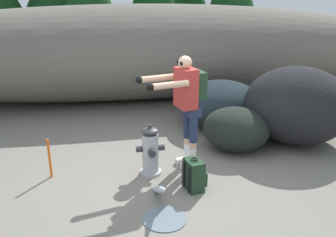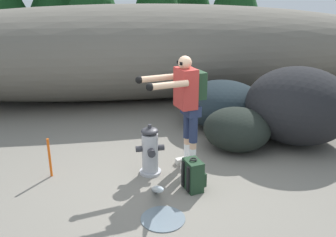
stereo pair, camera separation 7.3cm
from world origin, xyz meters
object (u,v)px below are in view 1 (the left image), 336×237
boulder_small (236,129)px  fire_hydrant (150,151)px  boulder_outlier (288,112)px  boulder_large (297,105)px  survey_stake (50,158)px  spare_backpack (194,175)px  boulder_mid (221,104)px  utility_worker (186,98)px

boulder_small → fire_hydrant: bearing=-158.3°
fire_hydrant → boulder_outlier: 3.51m
fire_hydrant → boulder_large: 2.87m
boulder_outlier → survey_stake: survey_stake is taller
spare_backpack → boulder_large: size_ratio=0.25×
spare_backpack → boulder_small: 1.60m
boulder_small → survey_stake: size_ratio=1.91×
spare_backpack → boulder_mid: boulder_mid is taller
boulder_large → boulder_mid: 1.49m
fire_hydrant → boulder_mid: (1.67, 1.79, 0.10)m
boulder_large → boulder_outlier: 1.05m
boulder_small → spare_backpack: bearing=-131.0°
utility_worker → survey_stake: size_ratio=2.90×
utility_worker → boulder_mid: (1.11, 1.65, -0.65)m
utility_worker → boulder_outlier: bearing=-162.4°
fire_hydrant → boulder_large: bearing=15.9°
fire_hydrant → boulder_large: size_ratio=0.42×
utility_worker → boulder_small: 1.33m
spare_backpack → boulder_large: bearing=18.9°
boulder_mid → boulder_outlier: (1.42, -0.13, -0.23)m
survey_stake → boulder_small: bearing=8.8°
boulder_large → boulder_small: boulder_large is taller
fire_hydrant → utility_worker: 0.95m
spare_backpack → boulder_large: boulder_large is taller
fire_hydrant → spare_backpack: size_ratio=1.66×
boulder_mid → boulder_small: 1.17m
fire_hydrant → boulder_small: 1.69m
boulder_large → boulder_mid: (-1.07, 1.01, -0.22)m
boulder_outlier → survey_stake: size_ratio=1.05×
spare_backpack → boulder_large: (2.22, 1.36, 0.47)m
boulder_mid → boulder_small: bearing=-95.1°
spare_backpack → boulder_mid: size_ratio=0.29×
boulder_mid → fire_hydrant: bearing=-133.1°
fire_hydrant → utility_worker: bearing=13.8°
boulder_mid → survey_stake: (-3.14, -1.63, -0.16)m
fire_hydrant → boulder_small: fire_hydrant is taller
fire_hydrant → boulder_small: (1.57, 0.62, 0.01)m
spare_backpack → boulder_outlier: 3.40m
spare_backpack → utility_worker: bearing=74.2°
boulder_mid → boulder_outlier: 1.44m
boulder_mid → utility_worker: bearing=-123.9°
survey_stake → boulder_large: bearing=8.5°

